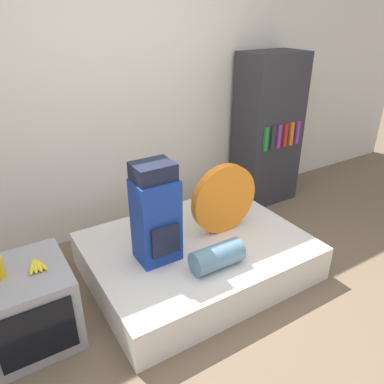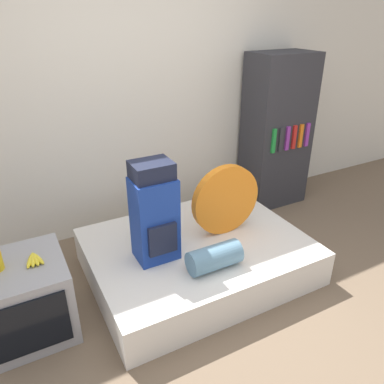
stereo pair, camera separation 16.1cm
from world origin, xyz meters
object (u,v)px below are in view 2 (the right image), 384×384
at_px(backpack, 154,213).
at_px(bookshelf, 277,132).
at_px(television, 26,299).
at_px(tent_bag, 226,200).
at_px(sleeping_roll, 214,257).

height_order(backpack, bookshelf, bookshelf).
distance_m(television, bookshelf, 2.83).
distance_m(tent_bag, television, 1.60).
bearing_deg(television, tent_bag, 2.01).
distance_m(backpack, sleeping_roll, 0.53).
bearing_deg(sleeping_roll, television, 165.02).
bearing_deg(bookshelf, backpack, -155.73).
distance_m(backpack, television, 1.01).
distance_m(sleeping_roll, bookshelf, 1.86).
relative_size(sleeping_roll, television, 0.65).
bearing_deg(backpack, tent_bag, 5.06).
bearing_deg(tent_bag, television, -177.99).
xyz_separation_m(sleeping_roll, bookshelf, (1.43, 1.11, 0.42)).
xyz_separation_m(backpack, bookshelf, (1.74, 0.79, 0.14)).
xyz_separation_m(sleeping_roll, television, (-1.24, 0.33, -0.12)).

